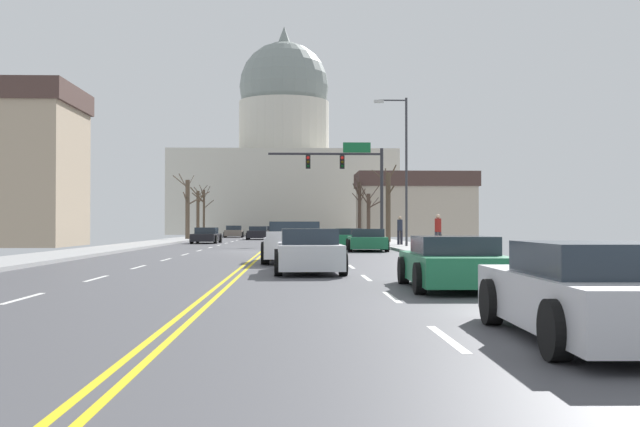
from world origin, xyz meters
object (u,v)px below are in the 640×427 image
sedan_oncoming_01 (258,233)px  sedan_near_06 (594,293)px  sedan_near_02 (302,243)px  pedestrian_00 (400,229)px  street_lamp_right (403,160)px  pickup_truck_near_03 (295,243)px  sedan_oncoming_00 (206,236)px  bicycle_parked (439,245)px  signal_gantry (350,171)px  sedan_near_01 (367,240)px  sedan_oncoming_03 (269,231)px  sedan_near_00 (348,238)px  sedan_near_05 (453,264)px  sedan_near_04 (309,252)px  sedan_oncoming_02 (234,232)px  pedestrian_01 (438,230)px

sedan_oncoming_01 → sedan_near_06: bearing=-83.4°
sedan_near_02 → pedestrian_00: size_ratio=2.52×
street_lamp_right → pickup_truck_near_03: 17.59m
sedan_oncoming_00 → pickup_truck_near_03: bearing=-76.8°
pickup_truck_near_03 → bicycle_parked: bearing=35.2°
bicycle_parked → signal_gantry: bearing=97.7°
sedan_near_01 → sedan_oncoming_03: bearing=97.3°
sedan_oncoming_03 → bicycle_parked: sedan_oncoming_03 is taller
sedan_near_00 → pickup_truck_near_03: 19.23m
sedan_oncoming_03 → bicycle_parked: size_ratio=2.59×
sedan_near_05 → pedestrian_00: (3.15, 30.55, 0.59)m
street_lamp_right → sedan_oncoming_00: size_ratio=1.92×
sedan_near_01 → sedan_near_05: bearing=-90.9°
sedan_near_00 → sedan_near_04: 25.38m
sedan_oncoming_02 → pedestrian_01: bearing=-72.0°
sedan_near_02 → sedan_oncoming_02: (-6.96, 48.01, 0.04)m
sedan_near_02 → sedan_oncoming_02: sedan_oncoming_02 is taller
signal_gantry → bicycle_parked: 19.37m
signal_gantry → bicycle_parked: signal_gantry is taller
street_lamp_right → sedan_oncoming_02: (-12.99, 37.62, -4.62)m
sedan_near_04 → sedan_oncoming_00: sedan_near_04 is taller
street_lamp_right → sedan_near_01: bearing=-120.5°
pickup_truck_near_03 → street_lamp_right: bearing=68.0°
pickup_truck_near_03 → bicycle_parked: (6.32, 4.46, -0.20)m
sedan_near_01 → pedestrian_00: bearing=69.0°
sedan_near_01 → street_lamp_right: bearing=59.5°
sedan_near_04 → sedan_oncoming_03: bearing=92.9°
street_lamp_right → sedan_near_04: (-5.95, -22.04, -4.61)m
signal_gantry → sedan_near_01: (0.04, -11.66, -4.48)m
sedan_near_05 → sedan_near_06: (0.15, -7.28, 0.02)m
sedan_near_06 → sedan_oncoming_03: 86.70m
sedan_oncoming_02 → signal_gantry: bearing=-71.0°
sedan_oncoming_02 → bicycle_parked: 50.61m
sedan_oncoming_00 → pedestrian_00: 16.24m
sedan_near_05 → pedestrian_00: size_ratio=2.42×
sedan_oncoming_01 → pickup_truck_near_03: bearing=-85.3°
signal_gantry → sedan_near_00: bearing=-95.7°
bicycle_parked → pickup_truck_near_03: bearing=-144.8°
sedan_oncoming_03 → sedan_near_02: bearing=-86.6°
bicycle_parked → sedan_near_05: bearing=-100.0°
street_lamp_right → sedan_near_06: (-2.74, -34.87, -4.65)m
sedan_near_01 → pedestrian_00: size_ratio=2.63×
sedan_oncoming_03 → sedan_near_06: bearing=-85.4°
signal_gantry → sedan_near_06: signal_gantry is taller
signal_gantry → pedestrian_00: signal_gantry is taller
sedan_oncoming_02 → pedestrian_01: (14.03, -43.08, 0.54)m
street_lamp_right → sedan_near_06: street_lamp_right is taller
sedan_near_05 → sedan_oncoming_02: 65.98m
sedan_near_00 → sedan_oncoming_02: size_ratio=1.04×
sedan_oncoming_01 → pedestrian_01: (10.84, -31.78, 0.56)m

